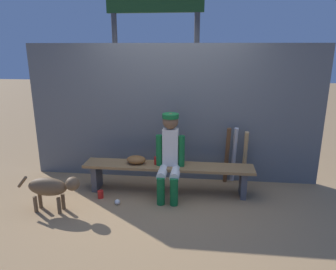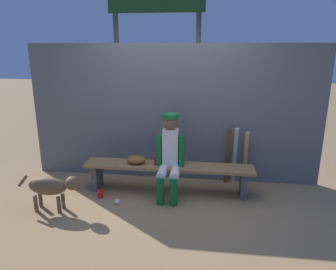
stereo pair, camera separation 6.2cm
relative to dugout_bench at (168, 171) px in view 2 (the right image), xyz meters
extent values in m
plane|color=#9E7A51|center=(0.00, 0.00, -0.34)|extent=(30.00, 30.00, 0.00)
cube|color=#595E63|center=(0.00, 0.55, 0.73)|extent=(4.55, 0.03, 2.13)
cube|color=olive|center=(0.00, 0.00, 0.07)|extent=(2.46, 0.36, 0.04)
cube|color=#4C4C51|center=(-1.08, 0.00, -0.14)|extent=(0.08, 0.29, 0.39)
cube|color=#4C4C51|center=(1.08, 0.00, -0.14)|extent=(0.08, 0.29, 0.39)
cube|color=silver|center=(0.04, 0.00, 0.36)|extent=(0.22, 0.13, 0.54)
sphere|color=brown|center=(0.04, 0.00, 0.74)|extent=(0.22, 0.22, 0.22)
cylinder|color=#14662D|center=(0.04, 0.00, 0.82)|extent=(0.23, 0.23, 0.06)
cylinder|color=silver|center=(-0.05, -0.19, 0.05)|extent=(0.13, 0.38, 0.13)
cylinder|color=#14662D|center=(-0.05, -0.38, -0.14)|extent=(0.11, 0.11, 0.39)
cylinder|color=#14662D|center=(-0.12, -0.02, 0.31)|extent=(0.09, 0.09, 0.46)
cylinder|color=silver|center=(0.13, -0.19, 0.05)|extent=(0.13, 0.38, 0.13)
cylinder|color=#14662D|center=(0.13, -0.38, -0.14)|extent=(0.11, 0.11, 0.39)
cylinder|color=#14662D|center=(0.20, -0.02, 0.31)|extent=(0.09, 0.09, 0.46)
ellipsoid|color=brown|center=(-0.47, 0.00, 0.15)|extent=(0.28, 0.20, 0.12)
cylinder|color=brown|center=(0.87, 0.40, 0.12)|extent=(0.08, 0.22, 0.92)
cylinder|color=#B7B7BC|center=(0.98, 0.45, 0.12)|extent=(0.07, 0.24, 0.92)
cylinder|color=tan|center=(1.15, 0.46, 0.09)|extent=(0.09, 0.25, 0.86)
sphere|color=white|center=(-0.64, -0.46, -0.30)|extent=(0.07, 0.07, 0.07)
cylinder|color=red|center=(-0.93, -0.30, -0.28)|extent=(0.08, 0.08, 0.11)
cylinder|color=red|center=(-0.16, 0.01, 0.15)|extent=(0.08, 0.08, 0.11)
cylinder|color=#3F3F42|center=(-1.19, 1.70, 0.99)|extent=(0.10, 0.10, 2.65)
cylinder|color=#3F3F42|center=(0.32, 1.70, 0.99)|extent=(0.10, 0.10, 2.65)
ellipsoid|color=brown|center=(-1.48, -0.72, 0.00)|extent=(0.52, 0.20, 0.24)
sphere|color=brown|center=(-1.14, -0.72, 0.06)|extent=(0.18, 0.18, 0.18)
cylinder|color=brown|center=(-1.82, -0.72, 0.05)|extent=(0.15, 0.04, 0.16)
cylinder|color=brown|center=(-1.32, -0.66, -0.23)|extent=(0.05, 0.05, 0.22)
cylinder|color=brown|center=(-1.32, -0.78, -0.23)|extent=(0.05, 0.05, 0.22)
cylinder|color=brown|center=(-1.64, -0.66, -0.23)|extent=(0.05, 0.05, 0.22)
cylinder|color=brown|center=(-1.64, -0.78, -0.23)|extent=(0.05, 0.05, 0.22)
camera|label=1|loc=(0.49, -4.22, 1.75)|focal=33.57mm
camera|label=2|loc=(0.55, -4.21, 1.75)|focal=33.57mm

